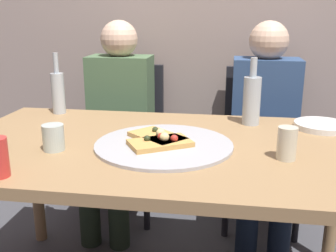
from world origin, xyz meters
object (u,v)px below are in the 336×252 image
at_px(chair_left, 125,130).
at_px(guest_in_beanie, 265,122).
at_px(tumbler_near, 53,137).
at_px(chair_right, 261,136).
at_px(pizza_slice_last, 160,142).
at_px(dining_table, 163,161).
at_px(water_bottle, 58,91).
at_px(guest_in_sweater, 117,116).
at_px(tumbler_far, 287,143).
at_px(beer_bottle, 252,99).
at_px(plate_stack, 322,126).
at_px(pizza_tray, 164,145).
at_px(pizza_slice_extra, 158,137).

height_order(chair_left, guest_in_beanie, guest_in_beanie).
bearing_deg(chair_left, tumbler_near, 90.70).
bearing_deg(chair_right, tumbler_near, 50.91).
relative_size(pizza_slice_last, guest_in_beanie, 0.22).
distance_m(pizza_slice_last, chair_left, 1.03).
relative_size(pizza_slice_last, tumbler_near, 2.70).
distance_m(tumbler_near, chair_right, 1.32).
bearing_deg(dining_table, tumbler_near, -159.99).
bearing_deg(water_bottle, guest_in_sweater, 59.56).
relative_size(dining_table, water_bottle, 5.55).
height_order(water_bottle, chair_right, water_bottle).
height_order(tumbler_far, guest_in_beanie, guest_in_beanie).
height_order(dining_table, beer_bottle, beer_bottle).
relative_size(pizza_slice_last, beer_bottle, 0.87).
xyz_separation_m(chair_left, guest_in_beanie, (0.82, -0.15, 0.13)).
bearing_deg(plate_stack, pizza_tray, -151.68).
xyz_separation_m(pizza_tray, plate_stack, (0.63, 0.34, 0.01)).
bearing_deg(pizza_slice_last, beer_bottle, 48.57).
xyz_separation_m(tumbler_near, chair_right, (0.81, 1.00, -0.27)).
height_order(pizza_slice_last, water_bottle, water_bottle).
distance_m(tumbler_near, tumbler_far, 0.81).
height_order(pizza_slice_extra, guest_in_sweater, guest_in_sweater).
relative_size(tumbler_near, chair_right, 0.10).
height_order(pizza_slice_last, guest_in_sweater, guest_in_sweater).
height_order(beer_bottle, tumbler_far, beer_bottle).
distance_m(water_bottle, chair_right, 1.17).
height_order(dining_table, guest_in_beanie, guest_in_beanie).
bearing_deg(dining_table, water_bottle, 146.79).
bearing_deg(guest_in_beanie, dining_table, 58.43).
distance_m(beer_bottle, guest_in_sweater, 0.85).
xyz_separation_m(pizza_tray, guest_in_sweater, (-0.40, 0.75, -0.10)).
relative_size(beer_bottle, chair_left, 0.33).
bearing_deg(pizza_tray, water_bottle, 144.82).
height_order(pizza_tray, guest_in_beanie, guest_in_beanie).
distance_m(beer_bottle, water_bottle, 0.92).
height_order(chair_left, guest_in_sweater, guest_in_sweater).
distance_m(beer_bottle, guest_in_beanie, 0.45).
xyz_separation_m(tumbler_near, guest_in_beanie, (0.81, 0.85, -0.14)).
relative_size(pizza_tray, chair_right, 0.57).
distance_m(pizza_slice_last, beer_bottle, 0.52).
height_order(pizza_tray, plate_stack, plate_stack).
relative_size(dining_table, pizza_tray, 3.19).
relative_size(pizza_slice_extra, tumbler_far, 2.22).
distance_m(water_bottle, tumbler_near, 0.56).
relative_size(tumbler_near, tumbler_far, 0.84).
relative_size(tumbler_far, chair_left, 0.13).
height_order(chair_right, guest_in_sweater, guest_in_sweater).
relative_size(chair_left, guest_in_beanie, 0.77).
bearing_deg(beer_bottle, pizza_slice_extra, -138.53).
distance_m(pizza_tray, chair_right, 1.02).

